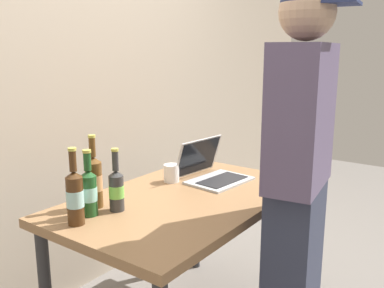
{
  "coord_description": "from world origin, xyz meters",
  "views": [
    {
      "loc": [
        -1.57,
        -1.19,
        1.44
      ],
      "look_at": [
        0.07,
        0.0,
        0.99
      ],
      "focal_mm": 39.54,
      "sensor_mm": 36.0,
      "label": 1
    }
  ],
  "objects_px": {
    "beer_bottle_dark": "(116,189)",
    "beer_bottle_green": "(89,191)",
    "beer_bottle_brown": "(94,180)",
    "person_figure": "(298,183)",
    "laptop": "(212,171)",
    "beer_bottle_amber": "(75,196)",
    "coffee_mug": "(172,173)"
  },
  "relations": [
    {
      "from": "beer_bottle_green",
      "to": "coffee_mug",
      "type": "xyz_separation_m",
      "value": [
        0.59,
        0.01,
        -0.06
      ]
    },
    {
      "from": "beer_bottle_brown",
      "to": "beer_bottle_green",
      "type": "bearing_deg",
      "value": -143.91
    },
    {
      "from": "laptop",
      "to": "beer_bottle_amber",
      "type": "relative_size",
      "value": 1.13
    },
    {
      "from": "person_figure",
      "to": "coffee_mug",
      "type": "xyz_separation_m",
      "value": [
        0.12,
        0.76,
        -0.12
      ]
    },
    {
      "from": "beer_bottle_brown",
      "to": "person_figure",
      "type": "relative_size",
      "value": 0.19
    },
    {
      "from": "beer_bottle_green",
      "to": "person_figure",
      "type": "distance_m",
      "value": 0.88
    },
    {
      "from": "beer_bottle_brown",
      "to": "coffee_mug",
      "type": "height_order",
      "value": "beer_bottle_brown"
    },
    {
      "from": "beer_bottle_amber",
      "to": "beer_bottle_green",
      "type": "bearing_deg",
      "value": 17.48
    },
    {
      "from": "beer_bottle_dark",
      "to": "beer_bottle_amber",
      "type": "xyz_separation_m",
      "value": [
        -0.21,
        0.02,
        0.02
      ]
    },
    {
      "from": "coffee_mug",
      "to": "beer_bottle_dark",
      "type": "bearing_deg",
      "value": -171.79
    },
    {
      "from": "laptop",
      "to": "beer_bottle_green",
      "type": "relative_size",
      "value": 1.25
    },
    {
      "from": "beer_bottle_brown",
      "to": "beer_bottle_amber",
      "type": "distance_m",
      "value": 0.2
    },
    {
      "from": "coffee_mug",
      "to": "beer_bottle_brown",
      "type": "bearing_deg",
      "value": 174.95
    },
    {
      "from": "laptop",
      "to": "coffee_mug",
      "type": "distance_m",
      "value": 0.22
    },
    {
      "from": "beer_bottle_green",
      "to": "beer_bottle_brown",
      "type": "relative_size",
      "value": 0.87
    },
    {
      "from": "beer_bottle_brown",
      "to": "beer_bottle_amber",
      "type": "xyz_separation_m",
      "value": [
        -0.18,
        -0.09,
        -0.0
      ]
    },
    {
      "from": "beer_bottle_dark",
      "to": "beer_bottle_brown",
      "type": "xyz_separation_m",
      "value": [
        -0.03,
        0.11,
        0.02
      ]
    },
    {
      "from": "beer_bottle_green",
      "to": "beer_bottle_amber",
      "type": "distance_m",
      "value": 0.1
    },
    {
      "from": "beer_bottle_dark",
      "to": "beer_bottle_brown",
      "type": "bearing_deg",
      "value": 103.97
    },
    {
      "from": "laptop",
      "to": "person_figure",
      "type": "relative_size",
      "value": 0.21
    },
    {
      "from": "beer_bottle_amber",
      "to": "coffee_mug",
      "type": "distance_m",
      "value": 0.69
    },
    {
      "from": "beer_bottle_green",
      "to": "beer_bottle_brown",
      "type": "height_order",
      "value": "beer_bottle_brown"
    },
    {
      "from": "beer_bottle_brown",
      "to": "person_figure",
      "type": "bearing_deg",
      "value": -64.29
    },
    {
      "from": "laptop",
      "to": "beer_bottle_green",
      "type": "bearing_deg",
      "value": 169.11
    },
    {
      "from": "beer_bottle_brown",
      "to": "beer_bottle_amber",
      "type": "relative_size",
      "value": 1.04
    },
    {
      "from": "laptop",
      "to": "beer_bottle_dark",
      "type": "xyz_separation_m",
      "value": [
        -0.63,
        0.09,
        0.05
      ]
    },
    {
      "from": "person_figure",
      "to": "beer_bottle_dark",
      "type": "bearing_deg",
      "value": 117.46
    },
    {
      "from": "laptop",
      "to": "coffee_mug",
      "type": "height_order",
      "value": "laptop"
    },
    {
      "from": "laptop",
      "to": "person_figure",
      "type": "height_order",
      "value": "person_figure"
    },
    {
      "from": "beer_bottle_amber",
      "to": "laptop",
      "type": "bearing_deg",
      "value": -7.58
    },
    {
      "from": "laptop",
      "to": "beer_bottle_dark",
      "type": "relative_size",
      "value": 1.28
    },
    {
      "from": "beer_bottle_dark",
      "to": "beer_bottle_green",
      "type": "xyz_separation_m",
      "value": [
        -0.11,
        0.05,
        0.01
      ]
    }
  ]
}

